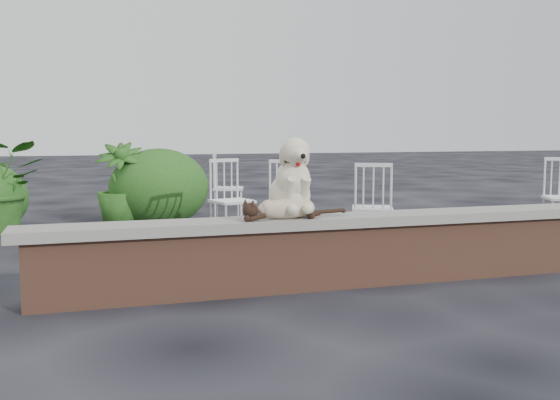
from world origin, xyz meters
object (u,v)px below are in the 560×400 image
object	(u,v)px
potted_plant_a	(0,187)
chair_b	(282,202)
potted_plant_b	(119,184)
chair_e	(228,187)
cat	(286,207)
chair_c	(372,207)
dog	(290,176)
chair_a	(232,200)

from	to	relation	value
potted_plant_a	chair_b	bearing A→B (deg)	-27.83
potted_plant_b	chair_e	bearing A→B (deg)	2.62
cat	chair_c	bearing A→B (deg)	42.56
dog	chair_e	bearing A→B (deg)	83.22
dog	cat	bearing A→B (deg)	-119.64
dog	potted_plant_a	distance (m)	4.37
chair_c	chair_b	size ratio (longest dim) A/B	1.00
chair_e	potted_plant_b	world-z (taller)	potted_plant_b
dog	potted_plant_b	distance (m)	4.03
cat	potted_plant_a	distance (m)	4.43
chair_a	chair_c	xyz separation A→B (m)	(1.26, -1.11, 0.00)
dog	chair_a	size ratio (longest dim) A/B	0.69
chair_a	chair_c	bearing A→B (deg)	-57.49
dog	chair_e	world-z (taller)	dog
dog	chair_c	world-z (taller)	dog
potted_plant_b	cat	bearing A→B (deg)	-75.02
potted_plant_b	dog	bearing A→B (deg)	-73.36
chair_c	chair_b	xyz separation A→B (m)	(-0.78, 0.68, 0.00)
cat	potted_plant_b	distance (m)	4.14
chair_a	chair_e	world-z (taller)	same
cat	chair_a	xyz separation A→B (m)	(0.13, 2.45, -0.20)
cat	chair_a	world-z (taller)	chair_a
chair_e	chair_b	bearing A→B (deg)	-160.53
chair_e	chair_c	bearing A→B (deg)	-145.95
chair_e	potted_plant_a	world-z (taller)	potted_plant_a
chair_a	dog	bearing A→B (deg)	-107.33
chair_c	chair_b	world-z (taller)	same
chair_a	potted_plant_a	world-z (taller)	potted_plant_a
chair_e	dog	bearing A→B (deg)	-170.39
dog	potted_plant_b	world-z (taller)	dog
dog	chair_b	size ratio (longest dim) A/B	0.69
chair_a	potted_plant_a	distance (m)	2.89
chair_b	potted_plant_a	size ratio (longest dim) A/B	0.81
dog	potted_plant_a	world-z (taller)	dog
cat	potted_plant_b	world-z (taller)	potted_plant_b
dog	potted_plant_b	bearing A→B (deg)	105.07
cat	chair_b	bearing A→B (deg)	71.86
cat	potted_plant_a	world-z (taller)	potted_plant_a
chair_b	potted_plant_a	bearing A→B (deg)	-179.61
chair_a	potted_plant_a	bearing A→B (deg)	139.04
dog	chair_e	distance (m)	3.96
dog	chair_b	xyz separation A→B (m)	(0.52, 1.88, -0.43)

